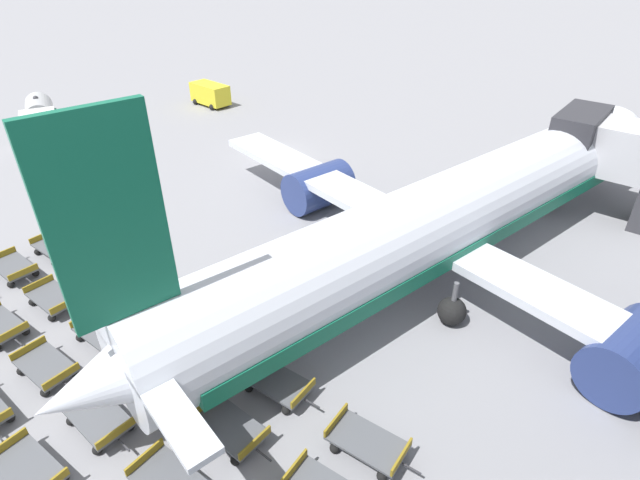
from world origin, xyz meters
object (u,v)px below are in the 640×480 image
(baggage_dolly_row_far_col_a, at_px, (56,248))
(baggage_dolly_row_far_col_c, at_px, (146,303))
(baggage_dolly_row_mid_a_col_c, at_px, (46,367))
(baggage_dolly_row_mid_b_col_b, at_px, (53,298))
(baggage_dolly_row_mid_a_col_d, at_px, (99,418))
(baggage_dolly_row_near_col_d, at_px, (28,471))
(fuel_tanker_primary, at_px, (41,118))
(baggage_dolly_row_far_col_d, at_px, (209,339))
(baggage_dolly_row_far_col_b, at_px, (98,272))
(service_van, at_px, (210,94))
(baggage_dolly_row_mid_b_col_c, at_px, (103,334))
(baggage_dolly_row_mid_b_col_e, at_px, (230,428))
(airplane, at_px, (446,219))
(baggage_dolly_row_mid_b_col_a, at_px, (14,268))
(baggage_dolly_row_mid_b_col_d, at_px, (155,376))
(baggage_dolly_row_far_col_f, at_px, (367,443))
(baggage_dolly_row_far_col_e, at_px, (277,383))

(baggage_dolly_row_far_col_a, xyz_separation_m, baggage_dolly_row_far_col_c, (8.00, 1.00, 0.00))
(baggage_dolly_row_mid_a_col_c, xyz_separation_m, baggage_dolly_row_mid_b_col_b, (-4.31, 1.99, 0.00))
(baggage_dolly_row_mid_a_col_d, height_order, baggage_dolly_row_far_col_c, same)
(baggage_dolly_row_near_col_d, distance_m, baggage_dolly_row_mid_a_col_d, 2.59)
(fuel_tanker_primary, height_order, baggage_dolly_row_far_col_d, fuel_tanker_primary)
(baggage_dolly_row_far_col_b, relative_size, baggage_dolly_row_far_col_c, 1.00)
(baggage_dolly_row_far_col_d, bearing_deg, baggage_dolly_row_far_col_b, -172.59)
(service_van, xyz_separation_m, baggage_dolly_row_far_col_d, (29.24, -21.00, -0.71))
(baggage_dolly_row_mid_b_col_c, relative_size, baggage_dolly_row_mid_b_col_e, 1.00)
(airplane, distance_m, baggage_dolly_row_far_col_a, 21.35)
(fuel_tanker_primary, distance_m, baggage_dolly_row_mid_b_col_c, 30.91)
(baggage_dolly_row_far_col_d, bearing_deg, baggage_dolly_row_mid_b_col_a, -161.52)
(baggage_dolly_row_mid_b_col_d, distance_m, baggage_dolly_row_mid_b_col_e, 4.18)
(baggage_dolly_row_far_col_b, bearing_deg, baggage_dolly_row_far_col_d, 7.41)
(baggage_dolly_row_mid_b_col_b, height_order, baggage_dolly_row_mid_b_col_e, same)
(baggage_dolly_row_far_col_a, bearing_deg, baggage_dolly_row_mid_b_col_b, -23.07)
(baggage_dolly_row_mid_b_col_b, bearing_deg, baggage_dolly_row_far_col_f, 15.20)
(baggage_dolly_row_far_col_f, bearing_deg, baggage_dolly_row_mid_b_col_b, -164.80)
(baggage_dolly_row_mid_b_col_d, distance_m, baggage_dolly_row_far_col_d, 2.73)
(fuel_tanker_primary, height_order, baggage_dolly_row_far_col_a, fuel_tanker_primary)
(baggage_dolly_row_mid_b_col_a, bearing_deg, baggage_dolly_row_mid_a_col_d, -5.78)
(baggage_dolly_row_far_col_c, xyz_separation_m, baggage_dolly_row_far_col_f, (12.43, 1.44, 0.00))
(baggage_dolly_row_mid_b_col_b, relative_size, baggage_dolly_row_far_col_f, 0.99)
(baggage_dolly_row_mid_a_col_c, relative_size, baggage_dolly_row_mid_b_col_d, 1.00)
(baggage_dolly_row_far_col_f, bearing_deg, baggage_dolly_row_mid_b_col_c, -162.26)
(baggage_dolly_row_mid_b_col_b, distance_m, baggage_dolly_row_far_col_f, 16.55)
(baggage_dolly_row_mid_a_col_c, distance_m, baggage_dolly_row_mid_a_col_d, 3.97)
(baggage_dolly_row_far_col_a, bearing_deg, baggage_dolly_row_mid_a_col_d, -15.61)
(baggage_dolly_row_far_col_b, distance_m, baggage_dolly_row_far_col_c, 4.07)
(airplane, distance_m, baggage_dolly_row_mid_b_col_e, 14.38)
(baggage_dolly_row_far_col_c, bearing_deg, service_van, 139.16)
(baggage_dolly_row_far_col_c, bearing_deg, baggage_dolly_row_mid_b_col_c, -76.79)
(baggage_dolly_row_far_col_f, bearing_deg, baggage_dolly_row_mid_b_col_e, -143.27)
(service_van, bearing_deg, airplane, -15.18)
(fuel_tanker_primary, bearing_deg, baggage_dolly_row_near_col_d, -21.59)
(airplane, xyz_separation_m, baggage_dolly_row_far_col_c, (-8.20, -12.64, -2.66))
(baggage_dolly_row_mid_b_col_c, height_order, baggage_dolly_row_far_col_f, same)
(service_van, bearing_deg, baggage_dolly_row_far_col_b, -46.41)
(baggage_dolly_row_far_col_d, distance_m, baggage_dolly_row_far_col_f, 8.28)
(baggage_dolly_row_mid_b_col_b, distance_m, baggage_dolly_row_far_col_a, 4.85)
(baggage_dolly_row_far_col_a, bearing_deg, baggage_dolly_row_mid_b_col_a, -81.98)
(baggage_dolly_row_mid_a_col_c, xyz_separation_m, baggage_dolly_row_far_col_d, (3.42, 5.55, 0.00))
(airplane, relative_size, baggage_dolly_row_mid_a_col_d, 11.43)
(baggage_dolly_row_far_col_c, xyz_separation_m, baggage_dolly_row_far_col_e, (8.17, 1.06, 0.00))
(airplane, bearing_deg, baggage_dolly_row_far_col_f, -69.33)
(service_van, height_order, baggage_dolly_row_near_col_d, service_van)
(fuel_tanker_primary, height_order, baggage_dolly_row_mid_b_col_b, fuel_tanker_primary)
(baggage_dolly_row_mid_b_col_b, bearing_deg, baggage_dolly_row_far_col_b, 101.42)
(baggage_dolly_row_mid_a_col_d, relative_size, baggage_dolly_row_far_col_c, 0.99)
(baggage_dolly_row_mid_a_col_d, bearing_deg, airplane, 78.58)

